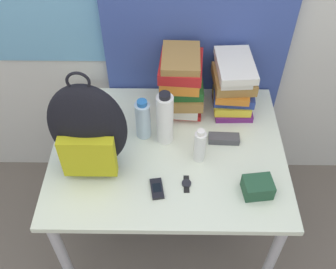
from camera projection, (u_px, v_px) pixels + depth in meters
curtain_blue at (199, 4)px, 1.86m from camera, size 0.95×0.04×2.50m
desk at (168, 160)px, 1.97m from camera, size 1.12×0.89×0.75m
backpack at (88, 130)px, 1.67m from camera, size 0.34×0.18×0.53m
book_stack_left at (182, 83)px, 1.98m from camera, size 0.24×0.28×0.34m
book_stack_center at (233, 85)px, 1.99m from camera, size 0.23×0.29×0.30m
water_bottle at (143, 119)px, 1.89m from camera, size 0.07×0.07×0.22m
sports_bottle at (165, 119)px, 1.84m from camera, size 0.08×0.08×0.30m
sunscreen_bottle at (200, 146)px, 1.80m from camera, size 0.05×0.05×0.19m
cell_phone at (157, 189)px, 1.73m from camera, size 0.07×0.11×0.02m
sunglasses_case at (224, 139)px, 1.92m from camera, size 0.15×0.06×0.04m
camera_pouch at (258, 187)px, 1.70m from camera, size 0.14×0.12×0.08m
wristwatch at (186, 184)px, 1.76m from camera, size 0.04×0.09×0.01m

